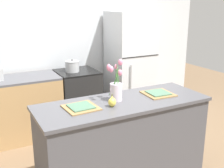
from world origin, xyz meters
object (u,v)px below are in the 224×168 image
object	(u,v)px
pear_figurine	(112,102)
plate_setting_left	(81,107)
refrigerator	(130,66)
cooking_pot	(72,66)
plate_setting_right	(158,93)
flower_vase	(116,88)
stove_range	(78,99)

from	to	relation	value
pear_figurine	plate_setting_left	distance (m)	0.30
refrigerator	cooking_pot	size ratio (longest dim) A/B	8.39
refrigerator	pear_figurine	size ratio (longest dim) A/B	14.22
cooking_pot	plate_setting_right	bearing A→B (deg)	-74.85
pear_figurine	plate_setting_left	size ratio (longest dim) A/B	0.39
flower_vase	pear_figurine	world-z (taller)	flower_vase
flower_vase	plate_setting_right	size ratio (longest dim) A/B	1.33
plate_setting_right	flower_vase	bearing A→B (deg)	175.87
cooking_pot	plate_setting_left	bearing A→B (deg)	-107.05
refrigerator	flower_vase	distance (m)	1.91
stove_range	plate_setting_left	world-z (taller)	plate_setting_left
pear_figurine	plate_setting_left	bearing A→B (deg)	160.46
plate_setting_left	plate_setting_right	world-z (taller)	same
flower_vase	plate_setting_left	distance (m)	0.42
stove_range	plate_setting_right	world-z (taller)	plate_setting_right
plate_setting_left	refrigerator	bearing A→B (deg)	46.36
stove_range	refrigerator	bearing A→B (deg)	0.04
refrigerator	plate_setting_right	size ratio (longest dim) A/B	5.54
plate_setting_left	stove_range	bearing A→B (deg)	70.62
stove_range	pear_figurine	bearing A→B (deg)	-99.19
stove_range	cooking_pot	xyz separation A→B (m)	(-0.07, -0.00, 0.54)
stove_range	plate_setting_left	distance (m)	1.75
flower_vase	refrigerator	bearing A→B (deg)	54.32
refrigerator	plate_setting_left	size ratio (longest dim) A/B	5.54
flower_vase	plate_setting_right	xyz separation A→B (m)	(0.51, -0.04, -0.13)
pear_figurine	cooking_pot	world-z (taller)	cooking_pot
stove_range	pear_figurine	xyz separation A→B (m)	(-0.27, -1.68, 0.54)
refrigerator	flower_vase	world-z (taller)	refrigerator
flower_vase	plate_setting_left	world-z (taller)	flower_vase
plate_setting_left	plate_setting_right	distance (m)	0.91
stove_range	plate_setting_right	distance (m)	1.69
stove_range	plate_setting_left	bearing A→B (deg)	-109.38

